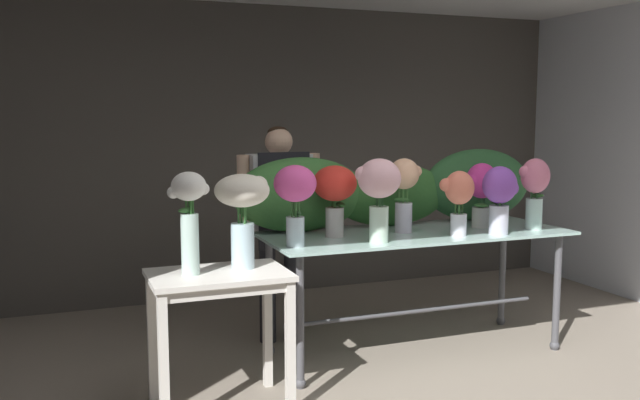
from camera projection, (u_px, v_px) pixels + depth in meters
The scene contains 16 objects.
ground_plane at pixel (355, 348), 4.97m from camera, with size 7.84×7.84×0.00m, color gray.
wall_back at pixel (278, 152), 6.46m from camera, with size 5.86×0.12×2.65m, color #4C4742.
display_table_glass at pixel (415, 250), 4.81m from camera, with size 2.13×0.84×0.87m.
side_table_white at pixel (219, 292), 3.88m from camera, with size 0.78×0.52×0.80m.
florist at pixel (280, 210), 5.03m from camera, with size 0.63×0.24×1.59m.
foliage_backdrop at pixel (392, 191), 5.03m from camera, with size 2.37×0.30×0.55m.
vase_fuchsia_carnations at pixel (296, 192), 4.23m from camera, with size 0.26×0.26×0.50m.
vase_coral_tulips at pixel (458, 196), 4.61m from camera, with size 0.23×0.20×0.44m.
vase_rosy_hydrangea at pixel (534, 187), 4.86m from camera, with size 0.22×0.20×0.50m.
vase_violet_anemones at pixel (500, 194), 4.66m from camera, with size 0.27×0.23×0.46m.
vase_scarlet_roses at pixel (335, 190), 4.56m from camera, with size 0.30×0.29×0.48m.
vase_magenta_peonies at pixel (482, 187), 4.95m from camera, with size 0.25×0.23×0.46m.
vase_blush_freesia at pixel (379, 188), 4.36m from camera, with size 0.29×0.27×0.53m.
vase_peach_dahlias at pixel (404, 187), 4.73m from camera, with size 0.25×0.21×0.51m.
vase_white_roses_tall at pixel (189, 213), 3.77m from camera, with size 0.23×0.19×0.57m.
vase_cream_lisianthus_tall at pixel (243, 205), 3.93m from camera, with size 0.31×0.31×0.54m.
Camera 1 is at (-1.97, -2.60, 1.68)m, focal length 38.87 mm.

